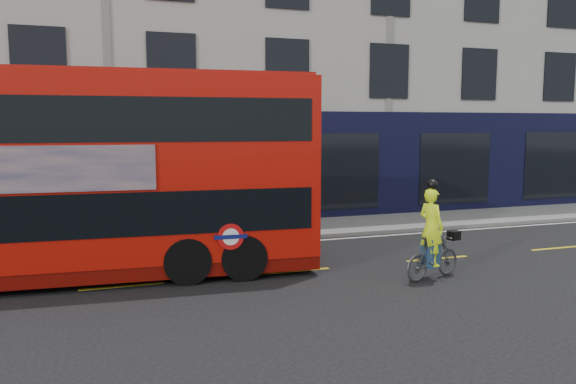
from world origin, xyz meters
name	(u,v)px	position (x,y,z in m)	size (l,w,h in m)	color
ground	(125,308)	(0.00, 0.00, 0.00)	(120.00, 120.00, 0.00)	black
pavement	(115,240)	(0.00, 6.50, 0.06)	(60.00, 3.00, 0.12)	slate
kerb	(117,250)	(0.00, 5.00, 0.07)	(60.00, 0.12, 0.13)	gray
building_terrace	(103,24)	(0.00, 12.94, 7.49)	(50.00, 10.07, 15.00)	#B2B0A8
road_edge_line	(117,254)	(0.00, 4.70, 0.00)	(58.00, 0.10, 0.01)	silver
lane_dashes	(122,286)	(0.00, 1.50, 0.00)	(58.00, 0.12, 0.01)	gold
bus	(60,174)	(-1.22, 2.57, 2.41)	(11.79, 3.36, 4.70)	#B51007
cyclist	(432,246)	(6.77, -0.14, 0.78)	(1.75, 0.93, 2.30)	#424446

